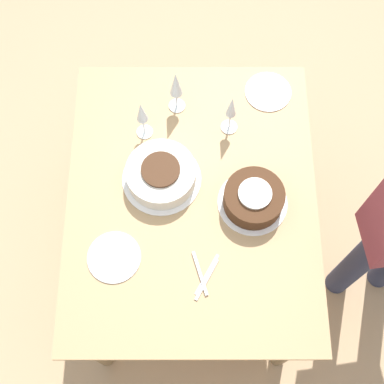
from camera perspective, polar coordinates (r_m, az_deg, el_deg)
The scene contains 10 objects.
ground_plane at distance 2.80m, azimuth 0.00°, elevation -6.46°, with size 12.00×12.00×0.00m, color tan.
dining_table at distance 2.19m, azimuth 0.00°, elevation -1.79°, with size 1.21×0.97×0.77m.
cake_center_white at distance 2.06m, azimuth -3.29°, elevation 1.87°, with size 0.31×0.31×0.10m.
cake_front_chocolate at distance 2.03m, azimuth 6.61°, elevation -0.70°, with size 0.27×0.27×0.10m.
wine_glass_near at distance 2.13m, azimuth -1.70°, elevation 11.30°, with size 0.07×0.07×0.23m.
wine_glass_far at distance 2.09m, azimuth 4.23°, elevation 8.80°, with size 0.07×0.07×0.22m.
wine_glass_extra at distance 2.08m, azimuth -5.36°, elevation 8.26°, with size 0.07×0.07×0.21m.
dessert_plate_left at distance 2.01m, azimuth -8.29°, elevation -6.90°, with size 0.20×0.20×0.01m.
dessert_plate_right at distance 2.31m, azimuth 8.13°, elevation 10.53°, with size 0.19×0.19×0.01m.
fork_pile at distance 1.97m, azimuth 1.37°, elevation -8.91°, with size 0.18×0.10×0.01m.
Camera 1 is at (-0.78, 0.00, 2.69)m, focal length 50.00 mm.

